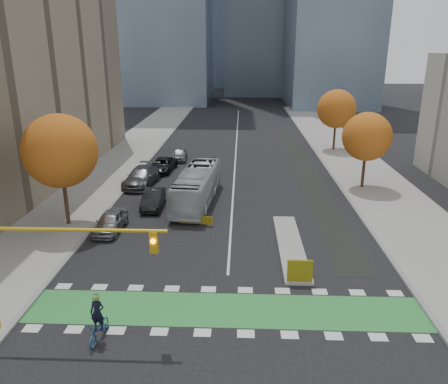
# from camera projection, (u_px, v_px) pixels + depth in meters

# --- Properties ---
(ground) EXTENTS (300.00, 300.00, 0.00)m
(ground) POSITION_uv_depth(u_px,v_px,m) (224.00, 328.00, 20.43)
(ground) COLOR black
(ground) RESTS_ON ground
(sidewalk_west) EXTENTS (7.00, 120.00, 0.15)m
(sidewalk_west) POSITION_uv_depth(u_px,v_px,m) (86.00, 191.00, 39.90)
(sidewalk_west) COLOR gray
(sidewalk_west) RESTS_ON ground
(sidewalk_east) EXTENTS (7.00, 120.00, 0.15)m
(sidewalk_east) POSITION_uv_depth(u_px,v_px,m) (384.00, 194.00, 38.87)
(sidewalk_east) COLOR gray
(sidewalk_east) RESTS_ON ground
(curb_west) EXTENTS (0.30, 120.00, 0.16)m
(curb_west) POSITION_uv_depth(u_px,v_px,m) (124.00, 191.00, 39.77)
(curb_west) COLOR gray
(curb_west) RESTS_ON ground
(curb_east) EXTENTS (0.30, 120.00, 0.16)m
(curb_east) POSITION_uv_depth(u_px,v_px,m) (345.00, 194.00, 39.00)
(curb_east) COLOR gray
(curb_east) RESTS_ON ground
(bike_crossing) EXTENTS (20.00, 3.00, 0.01)m
(bike_crossing) POSITION_uv_depth(u_px,v_px,m) (226.00, 310.00, 21.86)
(bike_crossing) COLOR #2C8939
(bike_crossing) RESTS_ON ground
(centre_line) EXTENTS (0.15, 70.00, 0.01)m
(centre_line) POSITION_uv_depth(u_px,v_px,m) (236.00, 146.00, 58.38)
(centre_line) COLOR silver
(centre_line) RESTS_ON ground
(bike_lane_paint) EXTENTS (2.50, 50.00, 0.01)m
(bike_lane_paint) POSITION_uv_depth(u_px,v_px,m) (302.00, 166.00, 48.60)
(bike_lane_paint) COLOR black
(bike_lane_paint) RESTS_ON ground
(median_island) EXTENTS (1.60, 10.00, 0.16)m
(median_island) POSITION_uv_depth(u_px,v_px,m) (290.00, 245.00, 28.79)
(median_island) COLOR gray
(median_island) RESTS_ON ground
(hazard_board) EXTENTS (1.40, 0.12, 1.30)m
(hazard_board) POSITION_uv_depth(u_px,v_px,m) (300.00, 271.00, 24.01)
(hazard_board) COLOR yellow
(hazard_board) RESTS_ON median_island
(tree_west) EXTENTS (5.20, 5.20, 8.22)m
(tree_west) POSITION_uv_depth(u_px,v_px,m) (60.00, 151.00, 30.51)
(tree_west) COLOR #332114
(tree_west) RESTS_ON ground
(tree_east_near) EXTENTS (4.40, 4.40, 7.08)m
(tree_east_near) POSITION_uv_depth(u_px,v_px,m) (367.00, 137.00, 39.32)
(tree_east_near) COLOR #332114
(tree_east_near) RESTS_ON ground
(tree_east_far) EXTENTS (4.80, 4.80, 7.65)m
(tree_east_far) POSITION_uv_depth(u_px,v_px,m) (337.00, 109.00, 54.36)
(tree_east_far) COLOR #332114
(tree_east_far) RESTS_ON ground
(traffic_signal_west) EXTENTS (8.53, 0.56, 5.20)m
(traffic_signal_west) POSITION_uv_depth(u_px,v_px,m) (42.00, 252.00, 18.99)
(traffic_signal_west) COLOR #BF9914
(traffic_signal_west) RESTS_ON ground
(cyclist) EXTENTS (0.90, 2.03, 2.27)m
(cyclist) POSITION_uv_depth(u_px,v_px,m) (99.00, 325.00, 19.42)
(cyclist) COLOR navy
(cyclist) RESTS_ON ground
(bus) EXTENTS (3.41, 10.79, 2.96)m
(bus) POSITION_uv_depth(u_px,v_px,m) (197.00, 186.00, 36.59)
(bus) COLOR #B6BBBF
(bus) RESTS_ON ground
(parked_car_a) EXTENTS (1.84, 4.26, 1.43)m
(parked_car_a) POSITION_uv_depth(u_px,v_px,m) (110.00, 222.00, 31.08)
(parked_car_a) COLOR gray
(parked_car_a) RESTS_ON ground
(parked_car_b) EXTENTS (1.70, 4.43, 1.44)m
(parked_car_b) POSITION_uv_depth(u_px,v_px,m) (153.00, 199.00, 35.74)
(parked_car_b) COLOR black
(parked_car_b) RESTS_ON ground
(parked_car_c) EXTENTS (3.04, 6.12, 1.71)m
(parked_car_c) POSITION_uv_depth(u_px,v_px,m) (142.00, 177.00, 41.45)
(parked_car_c) COLOR #505055
(parked_car_c) RESTS_ON ground
(parked_car_d) EXTENTS (2.82, 5.21, 1.39)m
(parked_car_d) POSITION_uv_depth(u_px,v_px,m) (162.00, 165.00, 46.20)
(parked_car_d) COLOR black
(parked_car_d) RESTS_ON ground
(parked_car_e) EXTENTS (1.91, 4.16, 1.38)m
(parked_car_e) POSITION_uv_depth(u_px,v_px,m) (180.00, 154.00, 50.90)
(parked_car_e) COLOR gray
(parked_car_e) RESTS_ON ground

